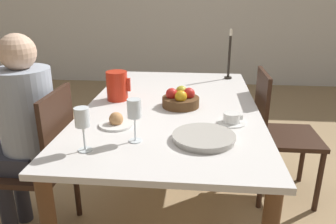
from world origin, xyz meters
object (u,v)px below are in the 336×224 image
(fruit_bowl, at_px, (181,99))
(red_pitcher, at_px, (117,86))
(serving_tray, at_px, (204,137))
(wine_glass_juice, at_px, (82,120))
(chair_opposite, at_px, (278,131))
(bread_plate, at_px, (116,122))
(wine_glass_water, at_px, (134,110))
(teacup_near_person, at_px, (232,119))
(candlestick_tall, at_px, (229,59))
(chair_person_side, at_px, (41,162))
(person_seated, at_px, (23,122))

(fruit_bowl, bearing_deg, red_pitcher, 166.89)
(serving_tray, bearing_deg, fruit_bowl, 106.01)
(fruit_bowl, bearing_deg, wine_glass_juice, -121.35)
(chair_opposite, relative_size, bread_plate, 4.94)
(wine_glass_water, distance_m, teacup_near_person, 0.56)
(wine_glass_juice, relative_size, candlestick_tall, 0.51)
(fruit_bowl, bearing_deg, chair_opposite, 18.41)
(wine_glass_juice, bearing_deg, fruit_bowl, 58.65)
(chair_person_side, height_order, serving_tray, chair_person_side)
(chair_person_side, relative_size, red_pitcher, 4.79)
(wine_glass_water, bearing_deg, red_pitcher, 110.77)
(person_seated, height_order, teacup_near_person, person_seated)
(red_pitcher, bearing_deg, candlestick_tall, 39.65)
(wine_glass_water, relative_size, teacup_near_person, 1.37)
(chair_opposite, relative_size, wine_glass_water, 4.33)
(red_pitcher, relative_size, teacup_near_person, 1.24)
(chair_person_side, height_order, teacup_near_person, chair_person_side)
(wine_glass_water, xyz_separation_m, wine_glass_juice, (-0.20, -0.12, -0.01))
(person_seated, height_order, wine_glass_water, person_seated)
(person_seated, distance_m, wine_glass_juice, 0.59)
(candlestick_tall, bearing_deg, chair_person_side, -135.99)
(chair_person_side, height_order, candlestick_tall, candlestick_tall)
(chair_person_side, distance_m, chair_opposite, 1.53)
(bread_plate, bearing_deg, candlestick_tall, 58.11)
(wine_glass_juice, bearing_deg, teacup_near_person, 29.83)
(chair_opposite, distance_m, wine_glass_water, 1.19)
(wine_glass_juice, xyz_separation_m, serving_tray, (0.53, 0.16, -0.13))
(teacup_near_person, relative_size, bread_plate, 0.83)
(chair_opposite, distance_m, candlestick_tall, 0.72)
(chair_person_side, height_order, red_pitcher, red_pitcher)
(chair_opposite, distance_m, fruit_bowl, 0.75)
(chair_person_side, relative_size, chair_opposite, 1.00)
(red_pitcher, relative_size, wine_glass_juice, 0.94)
(chair_opposite, distance_m, bread_plate, 1.15)
(serving_tray, bearing_deg, person_seated, 170.60)
(candlestick_tall, bearing_deg, wine_glass_water, -112.91)
(person_seated, xyz_separation_m, wine_glass_water, (0.67, -0.20, 0.17))
(bread_plate, xyz_separation_m, fruit_bowl, (0.32, 0.34, 0.03))
(person_seated, distance_m, serving_tray, 1.01)
(chair_opposite, xyz_separation_m, wine_glass_water, (-0.84, -0.74, 0.39))
(wine_glass_juice, relative_size, teacup_near_person, 1.32)
(red_pitcher, xyz_separation_m, serving_tray, (0.56, -0.58, -0.08))
(chair_person_side, relative_size, bread_plate, 4.94)
(teacup_near_person, height_order, fruit_bowl, fruit_bowl)
(person_seated, height_order, candlestick_tall, person_seated)
(person_seated, relative_size, serving_tray, 3.98)
(person_seated, xyz_separation_m, serving_tray, (0.99, -0.16, 0.03))
(chair_opposite, bearing_deg, wine_glass_juice, -50.69)
(wine_glass_juice, bearing_deg, chair_person_side, 142.41)
(teacup_near_person, height_order, serving_tray, teacup_near_person)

